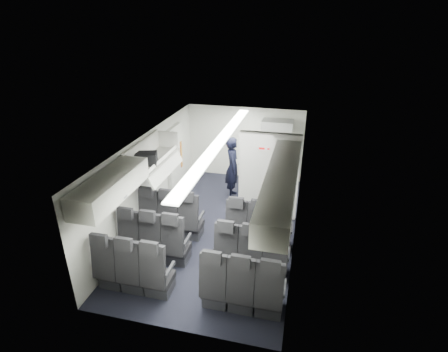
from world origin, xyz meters
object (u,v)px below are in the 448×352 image
at_px(seat_row_rear, 186,281).
at_px(boarding_door, 176,160).
at_px(seat_row_mid, 201,250).
at_px(galley_unit, 276,153).
at_px(flight_attendant, 233,168).
at_px(carry_on_bag, 146,159).
at_px(seat_row_front, 214,225).

distance_m(seat_row_rear, boarding_door, 4.25).
distance_m(seat_row_mid, galley_unit, 4.30).
bearing_deg(flight_attendant, carry_on_bag, 134.04).
xyz_separation_m(seat_row_front, seat_row_rear, (0.00, -1.80, 0.00)).
height_order(galley_unit, boarding_door, galley_unit).
distance_m(seat_row_rear, galley_unit, 5.17).
xyz_separation_m(seat_row_mid, carry_on_bag, (-1.43, 0.90, 1.40)).
relative_size(seat_row_mid, flight_attendant, 1.97).
bearing_deg(seat_row_mid, carry_on_bag, 147.86).
height_order(seat_row_mid, seat_row_rear, same).
relative_size(seat_row_rear, boarding_door, 1.79).
height_order(seat_row_mid, boarding_door, boarding_door).
distance_m(seat_row_mid, seat_row_rear, 0.90).
distance_m(boarding_door, carry_on_bag, 2.26).
height_order(galley_unit, flight_attendant, galley_unit).
xyz_separation_m(seat_row_rear, boarding_door, (-1.64, 3.89, 0.55)).
bearing_deg(galley_unit, seat_row_front, -106.28).
bearing_deg(seat_row_rear, galley_unit, 79.35).
bearing_deg(seat_row_front, boarding_door, 128.16).
height_order(seat_row_rear, carry_on_bag, carry_on_bag).
xyz_separation_m(seat_row_front, galley_unit, (0.95, 3.25, 0.55)).
bearing_deg(seat_row_rear, carry_on_bag, 128.53).
relative_size(seat_row_rear, galley_unit, 1.75).
height_order(seat_row_rear, flight_attendant, flight_attendant).
bearing_deg(seat_row_mid, galley_unit, 77.12).
height_order(seat_row_mid, carry_on_bag, carry_on_bag).
xyz_separation_m(seat_row_mid, seat_row_rear, (0.00, -0.90, 0.00)).
xyz_separation_m(seat_row_front, boarding_door, (-1.64, 2.09, 0.55)).
bearing_deg(seat_row_front, carry_on_bag, 179.96).
relative_size(seat_row_mid, galley_unit, 1.75).
distance_m(seat_row_front, flight_attendant, 2.20).
bearing_deg(carry_on_bag, flight_attendant, 39.73).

